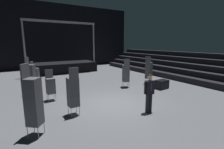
# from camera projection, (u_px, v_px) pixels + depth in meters

# --- Properties ---
(ground_plane) EXTENTS (22.00, 30.00, 0.10)m
(ground_plane) POSITION_uv_depth(u_px,v_px,m) (114.00, 104.00, 8.68)
(ground_plane) COLOR #515459
(arena_end_wall) EXTENTS (22.00, 0.30, 8.00)m
(arena_end_wall) POSITION_uv_depth(u_px,v_px,m) (51.00, 36.00, 20.56)
(arena_end_wall) COLOR black
(arena_end_wall) RESTS_ON ground_plane
(bleacher_bank_right) EXTENTS (3.75, 24.00, 2.25)m
(bleacher_bank_right) POSITION_uv_depth(u_px,v_px,m) (199.00, 67.00, 13.92)
(bleacher_bank_right) COLOR black
(bleacher_bank_right) RESTS_ON ground_plane
(stage_riser) EXTENTS (7.33, 2.99, 5.27)m
(stage_riser) POSITION_uv_depth(u_px,v_px,m) (61.00, 67.00, 17.86)
(stage_riser) COLOR black
(stage_riser) RESTS_ON ground_plane
(man_with_tie) EXTENTS (0.57, 0.26, 1.77)m
(man_with_tie) POSITION_uv_depth(u_px,v_px,m) (149.00, 91.00, 7.35)
(man_with_tie) COLOR black
(man_with_tie) RESTS_ON ground_plane
(chair_stack_front_left) EXTENTS (0.45, 0.45, 1.71)m
(chair_stack_front_left) POSITION_uv_depth(u_px,v_px,m) (51.00, 85.00, 8.95)
(chair_stack_front_left) COLOR #B2B5BA
(chair_stack_front_left) RESTS_ON ground_plane
(chair_stack_mid_left) EXTENTS (0.59, 0.59, 1.88)m
(chair_stack_mid_left) POSITION_uv_depth(u_px,v_px,m) (35.00, 75.00, 11.48)
(chair_stack_mid_left) COLOR #B2B5BA
(chair_stack_mid_left) RESTS_ON ground_plane
(chair_stack_mid_right) EXTENTS (0.57, 0.57, 2.14)m
(chair_stack_mid_right) POSITION_uv_depth(u_px,v_px,m) (149.00, 70.00, 12.79)
(chair_stack_mid_right) COLOR #B2B5BA
(chair_stack_mid_right) RESTS_ON ground_plane
(chair_stack_mid_centre) EXTENTS (0.56, 0.56, 2.05)m
(chair_stack_mid_centre) POSITION_uv_depth(u_px,v_px,m) (126.00, 73.00, 11.71)
(chair_stack_mid_centre) COLOR #B2B5BA
(chair_stack_mid_centre) RESTS_ON ground_plane
(chair_stack_rear_left) EXTENTS (0.61, 0.61, 2.31)m
(chair_stack_rear_left) POSITION_uv_depth(u_px,v_px,m) (31.00, 76.00, 10.06)
(chair_stack_rear_left) COLOR #B2B5BA
(chair_stack_rear_left) RESTS_ON ground_plane
(chair_stack_rear_right) EXTENTS (0.62, 0.62, 2.48)m
(chair_stack_rear_right) POSITION_uv_depth(u_px,v_px,m) (33.00, 101.00, 5.42)
(chair_stack_rear_right) COLOR #B2B5BA
(chair_stack_rear_right) RESTS_ON ground_plane
(chair_stack_rear_centre) EXTENTS (0.46, 0.46, 2.14)m
(chair_stack_rear_centre) POSITION_uv_depth(u_px,v_px,m) (73.00, 91.00, 7.08)
(chair_stack_rear_centre) COLOR #B2B5BA
(chair_stack_rear_centre) RESTS_ON ground_plane
(equipment_road_case) EXTENTS (0.95, 0.68, 0.61)m
(equipment_road_case) POSITION_uv_depth(u_px,v_px,m) (162.00, 84.00, 11.41)
(equipment_road_case) COLOR black
(equipment_road_case) RESTS_ON ground_plane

